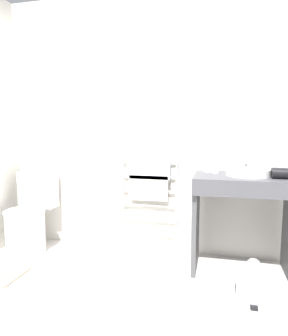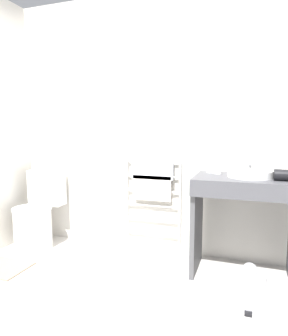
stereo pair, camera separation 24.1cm
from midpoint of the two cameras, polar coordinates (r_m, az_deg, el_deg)
The scene contains 11 objects.
ground_plane at distance 2.13m, azimuth -9.88°, elevation -28.38°, with size 12.00×12.00×0.00m, color silver.
wall_back at distance 3.09m, azimuth 2.95°, elevation 8.12°, with size 3.10×0.12×2.58m, color silver.
toilet at distance 3.39m, azimuth -17.81°, elevation -8.75°, with size 0.40×0.53×0.81m.
towel_radiator at distance 3.01m, azimuth 3.88°, elevation -3.43°, with size 0.59×0.06×0.97m.
vanity_counter at distance 2.69m, azimuth 21.00°, elevation -7.78°, with size 0.83×0.55×0.85m.
sink_basin at distance 2.65m, azimuth 22.02°, elevation -0.99°, with size 0.36×0.36×0.06m.
faucet at distance 2.84m, azimuth 21.87°, elevation 0.35°, with size 0.02×0.10×0.11m.
cup_near_wall at distance 2.83m, azimuth 14.87°, elevation 0.19°, with size 0.07×0.07×0.10m.
cup_near_edge at distance 2.76m, azimuth 16.22°, elevation -0.07°, with size 0.08×0.08×0.10m.
hair_dryer at distance 2.59m, azimuth 27.71°, elevation -1.21°, with size 0.18×0.17×0.09m.
trash_bin at distance 2.43m, azimuth 22.27°, elevation -20.40°, with size 0.23×0.26×0.31m.
Camera 2 is at (0.98, -1.47, 1.24)m, focal length 32.00 mm.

